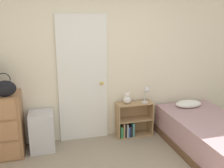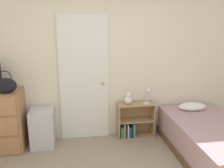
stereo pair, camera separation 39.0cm
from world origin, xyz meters
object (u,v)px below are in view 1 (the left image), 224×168
Objects in this scene: bookshelf at (132,122)px; teddy_bear at (127,99)px; storage_bin at (42,131)px; bed at (211,136)px; desk_lamp at (146,91)px; handbag at (4,88)px.

teddy_bear reaches higher than bookshelf.
bed is at bearing -16.73° from storage_bin.
desk_lamp is at bearing -10.67° from bookshelf.
handbag is 1.19× the size of desk_lamp.
bookshelf is (1.92, 0.26, -0.81)m from handbag.
bed is at bearing -40.04° from bookshelf.
handbag is 2.11m from bookshelf.
handbag is 1.89m from teddy_bear.
desk_lamp is 1.21m from bed.
handbag is at bearing 168.97° from bed.
handbag is 0.17× the size of bed.
bed is (1.07, -0.82, -0.43)m from teddy_bear.
bed is at bearing -46.20° from desk_lamp.
bookshelf is 0.32× the size of bed.
teddy_bear is at bearing -175.83° from bookshelf.
bookshelf is 0.59m from desk_lamp.
teddy_bear reaches higher than bed.
bookshelf is at bearing 4.17° from teddy_bear.
bed is (0.98, -0.82, 0.00)m from bookshelf.
bookshelf is (1.49, 0.08, -0.05)m from storage_bin.
handbag is 3.07m from bed.
storage_bin is at bearing 163.27° from bed.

